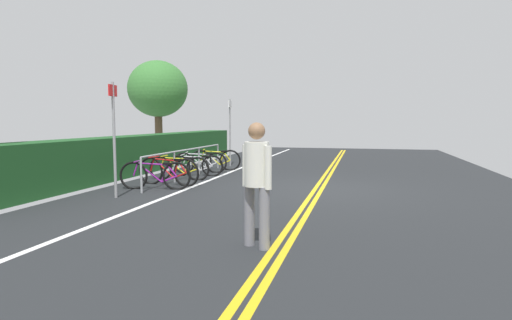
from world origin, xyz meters
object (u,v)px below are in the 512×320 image
Objects in this scene: sign_post_near at (114,129)px; tree_mid at (158,89)px; sign_post_far at (230,126)px; bicycle_1 at (168,171)px; bicycle_4 at (200,163)px; bike_rack at (187,156)px; bicycle_3 at (196,165)px; pedestrian at (257,176)px; bicycle_5 at (216,160)px; bicycle_2 at (179,168)px; bicycle_0 at (155,175)px.

sign_post_near is 0.56× the size of tree_mid.
sign_post_far is 5.71m from tree_mid.
bicycle_1 is 1.08× the size of bicycle_4.
tree_mid is at bearing 28.64° from bicycle_1.
bicycle_1 is at bearing -8.53° from sign_post_near.
bike_rack is 2.15× the size of sign_post_near.
bicycle_4 is (2.60, 0.16, -0.03)m from bicycle_1.
tree_mid is (6.07, 4.33, 2.77)m from bicycle_3.
sign_post_far is (2.91, -0.14, 1.14)m from bicycle_3.
pedestrian reaches higher than bicycle_1.
pedestrian is 14.94m from tree_mid.
bicycle_3 is (0.50, -0.06, -0.32)m from bike_rack.
bike_rack is at bearing 173.43° from bicycle_3.
bicycle_3 is 0.98× the size of bicycle_4.
sign_post_far is (4.75, -0.15, 1.10)m from bicycle_1.
bicycle_3 is 0.66× the size of sign_post_near.
bicycle_1 is 1.84m from bicycle_3.
sign_post_near reaches higher than bicycle_4.
bike_rack is at bearing -146.96° from tree_mid.
bike_rack is 3.25× the size of pedestrian.
bicycle_5 is at bearing -3.90° from sign_post_near.
bike_rack reaches higher than bicycle_3.
bicycle_5 is 1.75m from sign_post_far.
sign_post_near is at bearing 177.03° from bicycle_2.
tree_mid is (6.57, 4.27, 2.45)m from bike_rack.
bicycle_5 reaches higher than bicycle_0.
bicycle_0 is 5.57m from sign_post_far.
tree_mid is (3.16, 4.47, 1.63)m from sign_post_far.
pedestrian reaches higher than bicycle_3.
sign_post_near reaches higher than bicycle_2.
bicycle_1 reaches higher than bicycle_2.
bicycle_4 is at bearing 3.59° from bicycle_1.
pedestrian reaches higher than bicycle_0.
bike_rack is at bearing -174.78° from bicycle_4.
bicycle_2 is at bearing -148.94° from tree_mid.
bike_rack is at bearing 2.06° from bicycle_1.
tree_mid reaches higher than bicycle_0.
tree_mid is at bearing 38.06° from bicycle_4.
bicycle_5 is at bearing -16.40° from bicycle_4.
bicycle_4 is at bearing 171.62° from sign_post_far.
tree_mid is (12.54, 7.83, 2.15)m from pedestrian.
bike_rack reaches higher than bicycle_1.
bicycle_1 is at bearing -177.94° from bike_rack.
bicycle_3 is at bearing 177.63° from bicycle_5.
bicycle_1 is 2.25m from sign_post_near.
bicycle_0 is 0.97× the size of bicycle_1.
bicycle_5 is at bearing -135.69° from tree_mid.
bicycle_3 is at bearing -4.54° from sign_post_near.
bicycle_4 is 7.28m from tree_mid.
pedestrian is (-3.93, -3.52, 0.60)m from bicycle_0.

